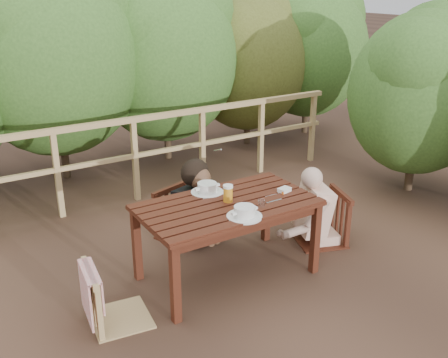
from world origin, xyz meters
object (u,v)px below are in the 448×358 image
beer_glass (228,194)px  tumbler (261,204)px  chair_left (116,268)px  woman (183,176)px  soup_far (207,188)px  soup_near (244,212)px  table (227,240)px  chair_far (184,194)px  butter_tub (284,191)px  chair_right (322,196)px  bread_roll (246,213)px  diner_right (325,180)px

beer_glass → tumbler: (0.18, -0.24, -0.04)m
beer_glass → chair_left: bearing=-173.2°
woman → soup_far: (-0.05, -0.56, 0.08)m
soup_near → table: bearing=85.3°
chair_far → butter_tub: 1.07m
table → tumbler: tumbler is taller
woman → butter_tub: woman is taller
chair_right → tumbler: (-0.94, -0.28, 0.24)m
soup_near → soup_far: (0.00, 0.59, 0.00)m
soup_near → bread_roll: size_ratio=2.09×
soup_far → woman: bearing=85.1°
woman → diner_right: bearing=127.2°
table → soup_far: soup_far is taller
table → beer_glass: (0.02, 0.02, 0.43)m
soup_far → beer_glass: 0.28m
diner_right → chair_far: bearing=74.8°
chair_left → butter_tub: chair_left is taller
woman → soup_far: 0.57m
chair_far → bread_roll: size_ratio=6.91×
butter_tub → soup_far: bearing=135.2°
bread_roll → butter_tub: size_ratio=1.20×
chair_far → woman: woman is taller
woman → bread_roll: woman is taller
chair_far → tumbler: bearing=-98.6°
table → diner_right: size_ratio=1.15×
chair_right → soup_far: 1.21m
soup_near → soup_far: bearing=89.9°
diner_right → soup_far: 1.21m
bread_roll → butter_tub: bearing=22.8°
chair_left → soup_far: bearing=-61.5°
table → beer_glass: size_ratio=9.23×
chair_right → table: bearing=-67.9°
chair_right → soup_far: size_ratio=3.30×
tumbler → diner_right: bearing=16.2°
diner_right → beer_glass: 1.15m
diner_right → beer_glass: diner_right is taller
table → soup_far: size_ratio=5.11×
woman → tumbler: bearing=81.2°
soup_near → woman: bearing=87.5°
butter_tub → diner_right: bearing=-1.2°
diner_right → butter_tub: 0.62m
chair_right → butter_tub: size_ratio=8.46×
chair_right → bread_roll: size_ratio=7.04×
soup_near → chair_far: bearing=87.5°
table → soup_far: 0.49m
soup_near → butter_tub: (0.58, 0.23, -0.02)m
chair_left → diner_right: (2.21, 0.17, 0.19)m
bread_roll → beer_glass: 0.33m
soup_near → soup_far: 0.59m
chair_far → woman: size_ratio=0.71×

